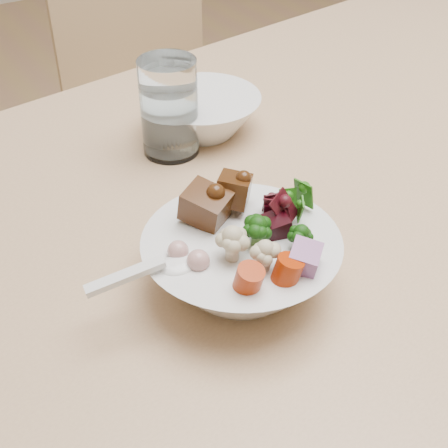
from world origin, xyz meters
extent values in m
cube|color=#A37756|center=(0.00, 0.00, -0.01)|extent=(5.00, 6.00, 0.01)
cube|color=tan|center=(-0.26, -0.02, 0.67)|extent=(1.57, 1.02, 0.04)
cylinder|color=tan|center=(0.34, 0.41, 0.32)|extent=(0.05, 0.05, 0.65)
cube|color=tan|center=(-0.27, 0.58, 0.39)|extent=(0.39, 0.39, 0.04)
cube|color=tan|center=(-0.26, 0.75, 0.58)|extent=(0.36, 0.06, 0.40)
cylinder|color=tan|center=(-0.44, 0.44, 0.18)|extent=(0.03, 0.03, 0.37)
cylinder|color=tan|center=(-0.14, 0.41, 0.18)|extent=(0.03, 0.03, 0.37)
cylinder|color=tan|center=(-0.41, 0.75, 0.18)|extent=(0.03, 0.03, 0.37)
cylinder|color=tan|center=(-0.11, 0.72, 0.18)|extent=(0.03, 0.03, 0.37)
sphere|color=#0B3208|center=(-0.55, -0.20, 0.76)|extent=(0.03, 0.03, 0.03)
sphere|color=beige|center=(-0.58, -0.20, 0.76)|extent=(0.04, 0.04, 0.04)
cube|color=black|center=(-0.51, -0.17, 0.75)|extent=(0.03, 0.03, 0.02)
cube|color=#8A5387|center=(-0.53, -0.25, 0.75)|extent=(0.04, 0.05, 0.03)
cylinder|color=#B13404|center=(-0.59, -0.24, 0.75)|extent=(0.03, 0.03, 0.03)
sphere|color=tan|center=(-0.61, -0.19, 0.75)|extent=(0.02, 0.02, 0.02)
ellipsoid|color=silver|center=(-0.63, -0.18, 0.74)|extent=(0.04, 0.04, 0.01)
cube|color=silver|center=(-0.68, -0.17, 0.75)|extent=(0.08, 0.03, 0.02)
cylinder|color=white|center=(-0.49, 0.10, 0.75)|extent=(0.08, 0.08, 0.13)
cylinder|color=silver|center=(-0.49, 0.10, 0.74)|extent=(0.07, 0.07, 0.09)
camera|label=1|loc=(-0.83, -0.58, 1.14)|focal=50.00mm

